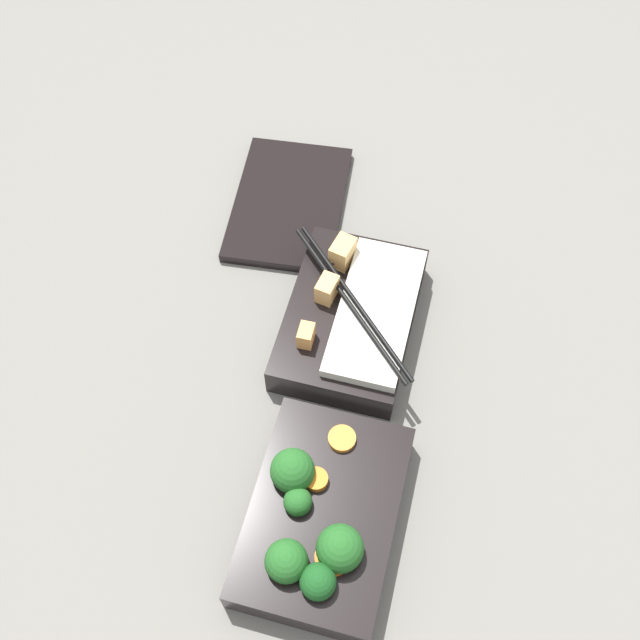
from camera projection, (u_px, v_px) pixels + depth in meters
ground_plane at (348, 427)px, 0.76m from camera, size 3.00×3.00×0.00m
bento_tray_vegetable at (322, 518)px, 0.69m from camera, size 0.20×0.13×0.07m
bento_tray_rice at (353, 316)px, 0.81m from camera, size 0.20×0.16×0.07m
bento_lid at (289, 203)px, 0.91m from camera, size 0.20×0.15×0.01m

